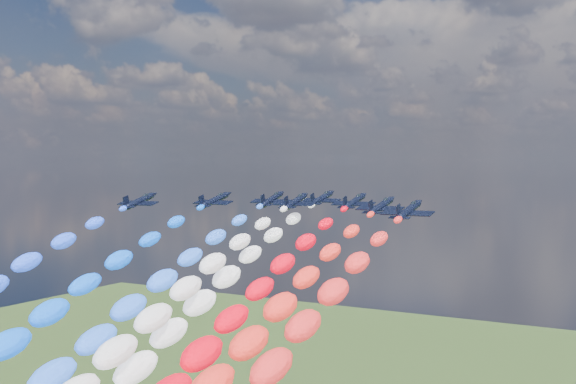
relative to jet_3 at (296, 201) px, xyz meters
The scene contains 10 objects.
jet_0 30.72m from the jet_3, 152.93° to the right, with size 8.41×11.28×2.49m, color black, non-canonical shape.
jet_1 16.71m from the jet_3, 164.36° to the right, with size 8.41×11.28×2.49m, color black, non-canonical shape.
jet_2 9.09m from the jet_3, 151.19° to the left, with size 8.41×11.28×2.49m, color black, non-canonical shape.
trail_2 55.85m from the jet_3, 99.00° to the right, with size 5.83×105.84×49.56m, color blue, non-canonical shape.
jet_3 is the anchor object (origin of this frame).
jet_4 12.67m from the jet_3, 93.15° to the left, with size 8.41×11.28×2.49m, color black, non-canonical shape.
trail_4 47.89m from the jet_3, 90.95° to the right, with size 5.83×105.84×49.56m, color white, non-canonical shape.
jet_5 11.39m from the jet_3, 26.94° to the left, with size 8.41×11.28×2.49m, color black, non-canonical shape.
jet_6 20.78m from the jet_3, 15.13° to the right, with size 8.41×11.28×2.49m, color black, non-canonical shape.
jet_7 31.42m from the jet_3, 26.10° to the right, with size 8.41×11.28×2.49m, color black, non-canonical shape.
Camera 1 is at (69.11, -118.71, 113.03)m, focal length 46.42 mm.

